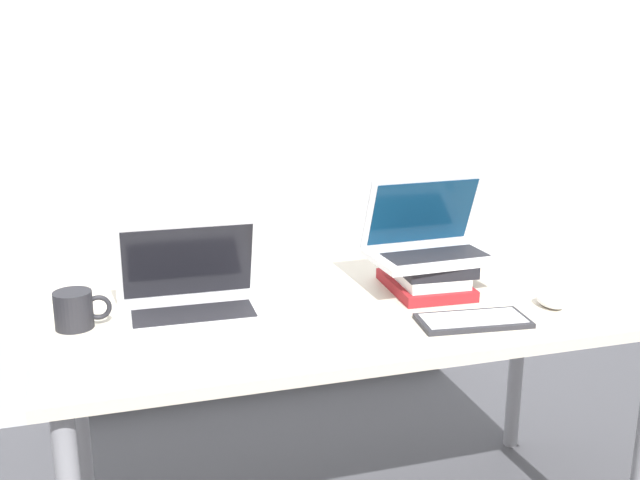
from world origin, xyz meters
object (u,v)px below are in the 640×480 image
Objects in this scene: laptop_on_books at (429,241)px; wireless_keyboard at (473,320)px; mug at (75,310)px; laptop_left at (191,296)px; mouse at (551,300)px; book_stack at (428,275)px.

laptop_on_books is 1.23× the size of wireless_keyboard.
wireless_keyboard is 0.97m from mug.
mouse is at bearing -13.29° from laptop_left.
book_stack is (0.65, 0.00, -0.00)m from laptop_left.
laptop_left reaches higher than mouse.
laptop_on_books is at bearing 60.77° from book_stack.
laptop_left is at bearing -178.83° from laptop_on_books.
mouse is at bearing -42.59° from laptop_on_books.
book_stack and mug have the same top height.
mug is at bearing -178.69° from laptop_on_books.
mug is (-0.93, -0.01, 0.00)m from book_stack.
laptop_on_books is at bearing 1.31° from mug.
wireless_keyboard is 2.86× the size of mouse.
laptop_left reaches higher than mug.
book_stack is 2.79× the size of mouse.
wireless_keyboard is at bearing -169.89° from mouse.
laptop_on_books is at bearing 137.41° from mouse.
wireless_keyboard is at bearing -21.47° from laptop_left.
book_stack is at bearing 91.14° from wireless_keyboard.
mouse is at bearing -9.84° from mug.
book_stack is 0.97× the size of wireless_keyboard.
mug reaches higher than mouse.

